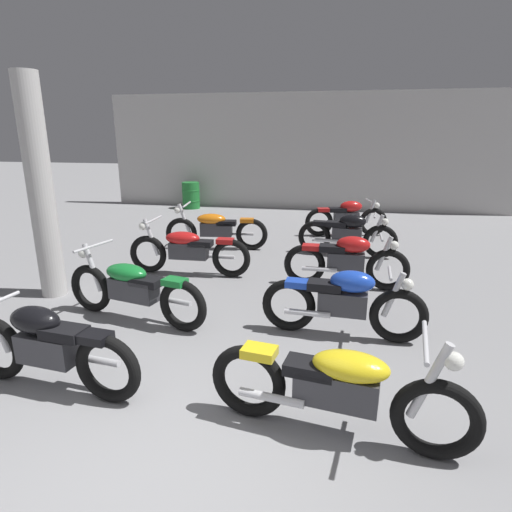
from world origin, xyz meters
TOP-DOWN VIEW (x-y plane):
  - ground_plane at (0.00, 0.00)m, footprint 60.00×60.00m
  - back_wall at (0.00, 11.66)m, footprint 12.70×0.24m
  - support_pillar at (-3.00, 3.22)m, footprint 0.36×0.36m
  - motorcycle_left_row_0 at (-1.41, 0.98)m, footprint 1.97×0.48m
  - motorcycle_left_row_1 at (-1.35, 2.59)m, footprint 2.14×0.77m
  - motorcycle_left_row_2 at (-1.30, 4.52)m, footprint 2.17×0.68m
  - motorcycle_left_row_3 at (-1.30, 6.23)m, footprint 2.17×0.69m
  - motorcycle_right_row_0 at (1.29, 0.85)m, footprint 2.16×0.68m
  - motorcycle_right_row_1 at (1.34, 2.65)m, footprint 1.97×0.48m
  - motorcycle_right_row_2 at (1.39, 4.40)m, footprint 1.97×0.48m
  - motorcycle_right_row_3 at (1.42, 6.27)m, footprint 1.97×0.48m
  - motorcycle_right_row_4 at (1.42, 8.01)m, footprint 1.95×0.65m
  - oil_drum at (-3.54, 10.99)m, footprint 0.59×0.59m

SIDE VIEW (x-z plane):
  - ground_plane at x=0.00m, z-range 0.00..0.00m
  - oil_drum at x=-3.54m, z-range 0.00..0.85m
  - motorcycle_left_row_1 at x=-1.35m, z-range -0.04..0.94m
  - motorcycle_left_row_2 at x=-1.30m, z-range -0.04..0.94m
  - motorcycle_left_row_3 at x=-1.30m, z-range -0.04..0.94m
  - motorcycle_right_row_0 at x=1.29m, z-range -0.04..0.94m
  - motorcycle_left_row_0 at x=-1.41m, z-range 0.02..0.90m
  - motorcycle_right_row_1 at x=1.34m, z-range 0.02..0.90m
  - motorcycle_right_row_2 at x=1.39m, z-range 0.02..0.90m
  - motorcycle_right_row_3 at x=1.42m, z-range 0.02..0.90m
  - motorcycle_right_row_4 at x=1.42m, z-range 0.02..0.90m
  - support_pillar at x=-3.00m, z-range 0.00..3.20m
  - back_wall at x=0.00m, z-range 0.00..3.60m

